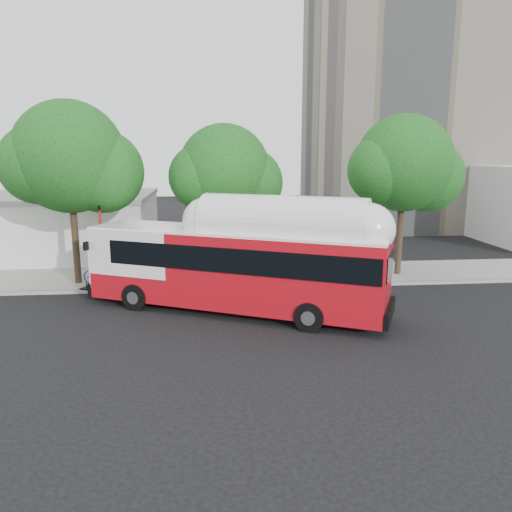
# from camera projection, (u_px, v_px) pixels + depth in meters

# --- Properties ---
(ground) EXTENTS (120.00, 120.00, 0.00)m
(ground) POSITION_uv_depth(u_px,v_px,m) (253.00, 312.00, 22.58)
(ground) COLOR black
(ground) RESTS_ON ground
(sidewalk) EXTENTS (60.00, 5.00, 0.15)m
(sidewalk) POSITION_uv_depth(u_px,v_px,m) (243.00, 275.00, 28.90)
(sidewalk) COLOR gray
(sidewalk) RESTS_ON ground
(curb_strip) EXTENTS (60.00, 0.30, 0.15)m
(curb_strip) POSITION_uv_depth(u_px,v_px,m) (246.00, 287.00, 26.37)
(curb_strip) COLOR gray
(curb_strip) RESTS_ON ground
(red_curb_segment) EXTENTS (10.00, 0.32, 0.16)m
(red_curb_segment) POSITION_uv_depth(u_px,v_px,m) (189.00, 289.00, 26.08)
(red_curb_segment) COLOR maroon
(red_curb_segment) RESTS_ON ground
(street_tree_left) EXTENTS (6.67, 5.80, 9.74)m
(street_tree_left) POSITION_uv_depth(u_px,v_px,m) (79.00, 161.00, 25.84)
(street_tree_left) COLOR #2D2116
(street_tree_left) RESTS_ON ground
(street_tree_mid) EXTENTS (5.75, 5.00, 8.62)m
(street_tree_mid) POSITION_uv_depth(u_px,v_px,m) (232.00, 174.00, 27.21)
(street_tree_mid) COLOR #2D2116
(street_tree_mid) RESTS_ON ground
(street_tree_right) EXTENTS (6.21, 5.40, 9.18)m
(street_tree_right) POSITION_uv_depth(u_px,v_px,m) (411.00, 167.00, 27.89)
(street_tree_right) COLOR #2D2116
(street_tree_right) RESTS_ON ground
(apartment_tower) EXTENTS (18.00, 18.00, 37.00)m
(apartment_tower) POSITION_uv_depth(u_px,v_px,m) (413.00, 40.00, 47.91)
(apartment_tower) COLOR tan
(apartment_tower) RESTS_ON ground
(low_commercial_bldg) EXTENTS (16.20, 10.20, 4.25)m
(low_commercial_bldg) POSITION_uv_depth(u_px,v_px,m) (33.00, 225.00, 34.46)
(low_commercial_bldg) COLOR silver
(low_commercial_bldg) RESTS_ON ground
(transit_bus) EXTENTS (14.11, 8.47, 4.27)m
(transit_bus) POSITION_uv_depth(u_px,v_px,m) (236.00, 269.00, 22.20)
(transit_bus) COLOR #B60C17
(transit_bus) RESTS_ON ground
(signal_pole) EXTENTS (0.13, 0.42, 4.45)m
(signal_pole) POSITION_uv_depth(u_px,v_px,m) (102.00, 248.00, 25.56)
(signal_pole) COLOR red
(signal_pole) RESTS_ON ground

